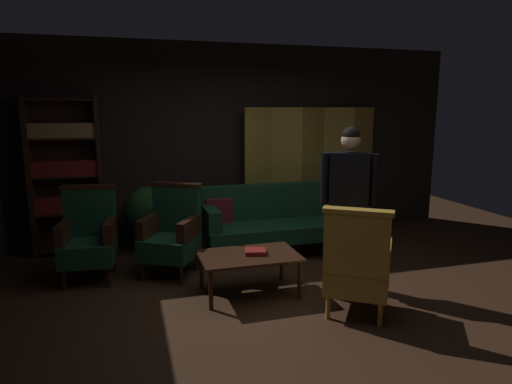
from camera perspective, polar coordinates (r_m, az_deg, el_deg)
ground_plane at (r=4.60m, az=2.88°, el=-13.54°), size 10.00×10.00×0.00m
back_wall at (r=6.57m, az=-4.07°, el=6.43°), size 7.20×0.10×2.80m
folding_screen at (r=6.83m, az=7.23°, el=3.04°), size 2.17×0.25×1.90m
bookshelf at (r=6.25m, az=-23.14°, el=2.27°), size 0.90×0.32×2.05m
velvet_couch at (r=5.92m, az=3.35°, el=-3.35°), size 2.12×0.78×0.88m
coffee_table at (r=4.58m, az=-0.89°, el=-8.57°), size 1.00×0.64×0.42m
armchair_gilt_accent at (r=4.19m, az=12.89°, el=-9.02°), size 0.80×0.80×1.04m
armchair_wing_left at (r=5.18m, az=-10.75°, el=-5.12°), size 0.79×0.79×1.04m
armchair_wing_right at (r=5.28m, az=-20.66°, el=-5.34°), size 0.64×0.63×1.04m
standing_figure at (r=4.74m, az=11.82°, el=-0.00°), size 0.53×0.38×1.70m
potted_plant at (r=6.03m, az=-13.86°, el=-2.81°), size 0.59×0.59×0.88m
book_red_leather at (r=4.59m, az=-0.11°, el=-7.65°), size 0.25×0.23×0.04m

